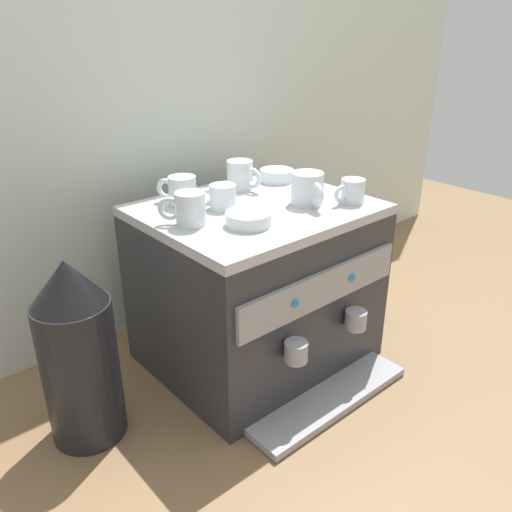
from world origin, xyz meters
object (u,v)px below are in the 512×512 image
at_px(ceramic_cup_1, 241,175).
at_px(ceramic_cup_2, 352,191).
at_px(coffee_grinder, 78,353).
at_px(espresso_machine, 257,285).
at_px(ceramic_bowl_0, 248,219).
at_px(ceramic_cup_4, 221,197).
at_px(ceramic_cup_3, 181,191).
at_px(ceramic_cup_5, 308,189).
at_px(ceramic_cup_0, 188,209).
at_px(ceramic_bowl_1, 277,175).
at_px(milk_pitcher, 366,287).

bearing_deg(ceramic_cup_1, ceramic_cup_2, -63.86).
bearing_deg(coffee_grinder, espresso_machine, -2.90).
xyz_separation_m(espresso_machine, ceramic_bowl_0, (-0.11, -0.09, 0.25)).
bearing_deg(ceramic_cup_4, ceramic_cup_1, 33.78).
height_order(ceramic_cup_4, coffee_grinder, ceramic_cup_4).
bearing_deg(ceramic_cup_2, coffee_grinder, 166.64).
distance_m(ceramic_cup_1, ceramic_bowl_0, 0.29).
xyz_separation_m(ceramic_cup_3, coffee_grinder, (-0.36, -0.11, -0.28)).
height_order(espresso_machine, ceramic_cup_1, ceramic_cup_1).
xyz_separation_m(ceramic_cup_2, coffee_grinder, (-0.71, 0.17, -0.27)).
distance_m(ceramic_cup_3, ceramic_bowl_0, 0.23).
height_order(ceramic_cup_3, ceramic_cup_5, ceramic_cup_5).
height_order(ceramic_cup_1, ceramic_cup_3, ceramic_cup_1).
bearing_deg(ceramic_cup_0, ceramic_bowl_1, 18.15).
distance_m(ceramic_cup_2, milk_pitcher, 0.50).
height_order(ceramic_cup_3, ceramic_bowl_0, ceramic_cup_3).
distance_m(ceramic_bowl_1, coffee_grinder, 0.75).
height_order(ceramic_cup_2, ceramic_cup_3, ceramic_cup_3).
height_order(ceramic_cup_4, ceramic_bowl_0, ceramic_cup_4).
bearing_deg(coffee_grinder, ceramic_cup_1, 11.48).
distance_m(espresso_machine, ceramic_cup_0, 0.34).
xyz_separation_m(ceramic_bowl_0, milk_pitcher, (0.56, 0.06, -0.40)).
bearing_deg(espresso_machine, ceramic_cup_3, 136.49).
bearing_deg(ceramic_cup_0, ceramic_cup_4, 18.57).
relative_size(ceramic_cup_1, ceramic_cup_3, 1.09).
bearing_deg(ceramic_bowl_0, ceramic_cup_4, 79.13).
distance_m(ceramic_cup_0, ceramic_cup_2, 0.43).
relative_size(ceramic_cup_2, ceramic_cup_4, 1.01).
relative_size(espresso_machine, ceramic_cup_4, 6.16).
relative_size(espresso_machine, ceramic_bowl_0, 5.37).
xyz_separation_m(ceramic_cup_1, coffee_grinder, (-0.57, -0.12, -0.28)).
distance_m(espresso_machine, ceramic_cup_1, 0.31).
xyz_separation_m(ceramic_cup_0, ceramic_cup_4, (0.13, 0.04, -0.01)).
height_order(ceramic_cup_1, ceramic_bowl_1, ceramic_cup_1).
height_order(ceramic_cup_1, milk_pitcher, ceramic_cup_1).
height_order(espresso_machine, ceramic_cup_2, ceramic_cup_2).
bearing_deg(coffee_grinder, ceramic_cup_5, -9.43).
xyz_separation_m(ceramic_cup_2, ceramic_bowl_0, (-0.31, 0.05, -0.02)).
bearing_deg(ceramic_cup_4, ceramic_cup_0, -161.43).
bearing_deg(espresso_machine, ceramic_cup_5, -35.35).
bearing_deg(ceramic_cup_3, milk_pitcher, -15.55).
bearing_deg(ceramic_cup_4, ceramic_cup_3, 124.52).
height_order(ceramic_cup_0, ceramic_cup_1, ceramic_cup_1).
bearing_deg(ceramic_cup_1, ceramic_cup_0, -152.92).
xyz_separation_m(ceramic_cup_4, coffee_grinder, (-0.42, -0.02, -0.27)).
distance_m(ceramic_cup_5, ceramic_bowl_0, 0.22).
relative_size(ceramic_bowl_0, milk_pitcher, 0.71).
bearing_deg(ceramic_cup_1, espresso_machine, -114.05).
distance_m(ceramic_bowl_0, coffee_grinder, 0.49).
distance_m(ceramic_cup_2, ceramic_cup_3, 0.44).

